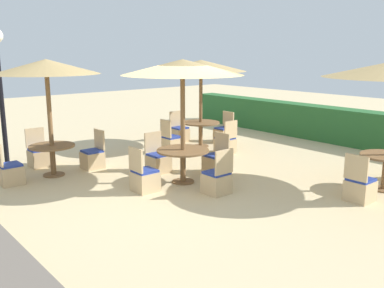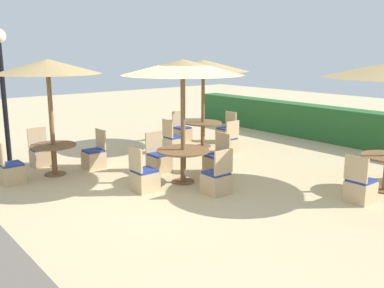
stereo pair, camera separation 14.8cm
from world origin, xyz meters
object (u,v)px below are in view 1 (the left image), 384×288
at_px(patio_chair_back_left_west, 179,133).
at_px(patio_chair_back_left_east, 226,144).
at_px(patio_chair_center_east, 217,181).
at_px(patio_chair_center_north, 216,162).
at_px(parasol_front_left, 46,67).
at_px(round_table_front_left, 52,152).
at_px(round_table_center, 183,156).
at_px(round_table_back_left, 201,127).
at_px(patio_chair_front_left_south, 10,172).
at_px(patio_chair_center_south, 144,179).
at_px(parasol_center, 183,68).
at_px(patio_chair_center_west, 158,161).
at_px(patio_chair_front_left_west, 39,156).
at_px(parasol_back_left, 201,66).
at_px(patio_chair_front_left_north, 93,158).
at_px(patio_chair_back_left_north, 224,133).
at_px(patio_chair_back_left_south, 171,143).
at_px(patio_chair_back_right_south, 360,188).

height_order(patio_chair_back_left_west, patio_chair_back_left_east, same).
bearing_deg(patio_chair_center_east, patio_chair_center_north, 47.60).
height_order(parasol_front_left, patio_chair_center_east, parasol_front_left).
xyz_separation_m(round_table_front_left, round_table_center, (2.31, 1.94, 0.03)).
bearing_deg(round_table_front_left, patio_chair_center_east, 30.75).
relative_size(parasol_front_left, round_table_front_left, 2.59).
bearing_deg(round_table_back_left, patio_chair_center_north, -34.00).
bearing_deg(patio_chair_center_north, patio_chair_front_left_south, 60.83).
relative_size(parasol_front_left, round_table_back_left, 2.34).
bearing_deg(patio_chair_back_left_east, round_table_back_left, 89.00).
bearing_deg(patio_chair_back_left_east, patio_chair_center_south, -160.10).
xyz_separation_m(parasol_center, patio_chair_back_left_east, (-1.33, 2.59, -2.19)).
xyz_separation_m(patio_chair_front_left_south, patio_chair_center_west, (1.26, 2.96, 0.00)).
relative_size(round_table_center, patio_chair_back_left_west, 1.20).
bearing_deg(round_table_center, patio_chair_center_south, -92.10).
bearing_deg(patio_chair_center_south, patio_chair_front_left_south, -138.98).
relative_size(round_table_front_left, patio_chair_front_left_south, 1.09).
bearing_deg(patio_chair_center_west, patio_chair_center_south, 43.03).
relative_size(patio_chair_front_left_west, round_table_center, 0.83).
height_order(patio_chair_center_north, parasol_back_left, parasol_back_left).
height_order(patio_chair_front_left_west, patio_chair_front_left_north, same).
height_order(parasol_front_left, patio_chair_front_left_south, parasol_front_left).
distance_m(patio_chair_center_south, parasol_back_left, 4.78).
distance_m(patio_chair_center_south, patio_chair_center_west, 1.41).
xyz_separation_m(patio_chair_front_left_south, patio_chair_back_left_north, (-0.20, 6.53, 0.00)).
height_order(parasol_back_left, patio_chair_back_left_south, parasol_back_left).
xyz_separation_m(patio_chair_front_left_west, patio_chair_center_east, (4.33, 1.93, 0.00)).
distance_m(patio_chair_front_left_north, patio_chair_center_north, 2.99).
distance_m(round_table_center, patio_chair_center_south, 1.03).
xyz_separation_m(parasol_front_left, patio_chair_back_left_east, (0.98, 4.53, -2.18)).
bearing_deg(round_table_center, parasol_front_left, -140.07).
bearing_deg(patio_chair_back_left_south, patio_chair_back_left_east, 44.18).
relative_size(patio_chair_back_right_south, parasol_back_left, 0.36).
bearing_deg(parasol_back_left, patio_chair_center_east, -36.86).
distance_m(round_table_front_left, patio_chair_front_left_north, 1.03).
relative_size(patio_chair_back_right_south, patio_chair_front_left_south, 1.00).
bearing_deg(patio_chair_back_left_west, patio_chair_front_left_west, 1.58).
relative_size(patio_chair_back_right_south, patio_chair_center_south, 1.00).
relative_size(patio_chair_center_south, patio_chair_center_west, 1.00).
bearing_deg(patio_chair_front_left_west, patio_chair_back_left_east, 156.14).
bearing_deg(patio_chair_center_north, patio_chair_back_left_west, -25.35).
xyz_separation_m(parasol_front_left, patio_chair_back_left_north, (-0.15, 5.56, -2.18)).
xyz_separation_m(parasol_center, round_table_center, (0.00, 0.00, -1.87)).
relative_size(patio_chair_front_left_west, patio_chair_center_east, 1.00).
bearing_deg(parasol_center, patio_chair_back_left_north, 124.17).
height_order(patio_chair_center_east, patio_chair_back_left_east, same).
bearing_deg(patio_chair_back_left_east, patio_chair_front_left_west, 156.14).
bearing_deg(parasol_back_left, patio_chair_front_left_south, -88.52).
distance_m(patio_chair_front_left_west, patio_chair_back_left_west, 4.51).
height_order(patio_chair_front_left_west, patio_chair_back_left_east, same).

